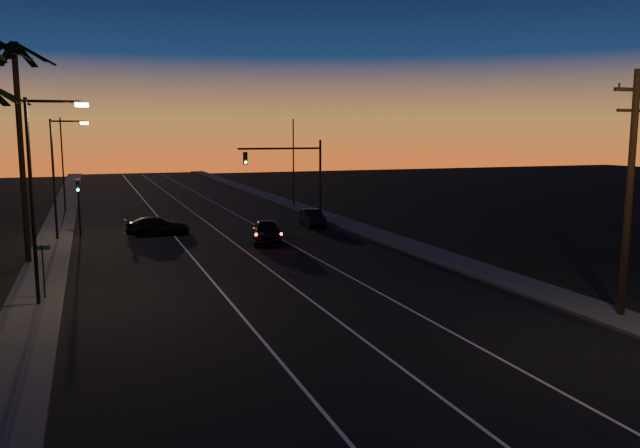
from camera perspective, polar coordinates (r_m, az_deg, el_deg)
name	(u,v)px	position (r m, az deg, el deg)	size (l,w,h in m)	color
road	(236,251)	(40.64, -7.68, -2.44)	(20.00, 170.00, 0.01)	black
sidewalk_left	(48,262)	(39.78, -23.64, -3.19)	(2.40, 170.00, 0.16)	#373735
sidewalk_right	(392,240)	(44.37, 6.58, -1.42)	(2.40, 170.00, 0.16)	#373735
lane_stripe_left	(189,254)	(40.11, -11.87, -2.67)	(0.12, 160.00, 0.01)	silver
lane_stripe_mid	(244,250)	(40.75, -6.99, -2.38)	(0.12, 160.00, 0.01)	silver
lane_stripe_right	(295,247)	(41.67, -2.30, -2.09)	(0.12, 160.00, 0.01)	silver
palm_far	(20,132)	(39.16, -25.76, 7.62)	(4.25, 4.16, 12.53)	black
streetlight_left_near	(38,185)	(29.16, -24.34, 3.24)	(2.55, 0.26, 9.00)	black
streetlight_left_far	(58,169)	(47.11, -22.83, 4.65)	(2.55, 0.26, 8.50)	black
street_sign	(43,265)	(30.64, -23.99, -3.46)	(0.70, 0.06, 2.60)	black
utility_pole	(630,189)	(27.83, 26.46, 2.89)	(2.20, 0.28, 10.00)	black
signal_mast	(293,167)	(51.54, -2.45, 5.23)	(7.10, 0.41, 7.00)	black
signal_post	(78,197)	(49.21, -21.22, 2.33)	(0.28, 0.37, 4.20)	black
far_pole_left	(63,166)	(64.11, -22.46, 4.96)	(0.14, 0.14, 9.00)	black
far_pole_right	(293,163)	(64.15, -2.45, 5.58)	(0.14, 0.14, 9.00)	black
lead_car	(267,231)	(43.09, -4.88, -0.69)	(2.95, 5.54, 1.61)	black
right_car	(312,218)	(51.04, -0.71, 0.59)	(1.80, 4.18, 1.34)	black
cross_car	(158,226)	(47.87, -14.64, -0.18)	(4.72, 1.93, 1.37)	black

